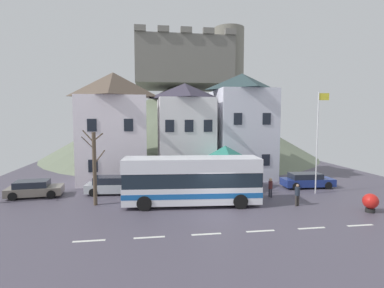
# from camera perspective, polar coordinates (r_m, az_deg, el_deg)

# --- Properties ---
(ground_plane) EXTENTS (40.00, 60.00, 0.07)m
(ground_plane) POSITION_cam_1_polar(r_m,az_deg,el_deg) (19.88, 5.35, -13.22)
(ground_plane) COLOR #4C4755
(townhouse_00) EXTENTS (6.24, 6.00, 10.51)m
(townhouse_00) POSITION_cam_1_polar(r_m,az_deg,el_deg) (30.48, -14.43, 3.07)
(townhouse_00) COLOR white
(townhouse_00) RESTS_ON ground_plane
(townhouse_01) EXTENTS (5.28, 6.05, 9.59)m
(townhouse_01) POSITION_cam_1_polar(r_m,az_deg,el_deg) (30.59, -1.34, 2.37)
(townhouse_01) COLOR white
(townhouse_01) RESTS_ON ground_plane
(townhouse_02) EXTENTS (5.60, 6.56, 10.72)m
(townhouse_02) POSITION_cam_1_polar(r_m,az_deg,el_deg) (32.12, 9.29, 3.44)
(townhouse_02) COLOR silver
(townhouse_02) RESTS_ON ground_plane
(hilltop_castle) EXTENTS (43.12, 43.12, 19.95)m
(hilltop_castle) POSITION_cam_1_polar(r_m,az_deg,el_deg) (50.48, -2.06, 5.44)
(hilltop_castle) COLOR slate
(hilltop_castle) RESTS_ON ground_plane
(transit_bus) EXTENTS (9.73, 3.27, 3.38)m
(transit_bus) POSITION_cam_1_polar(r_m,az_deg,el_deg) (21.60, -0.05, -6.97)
(transit_bus) COLOR white
(transit_bus) RESTS_ON ground_plane
(bus_shelter) EXTENTS (3.60, 3.60, 3.78)m
(bus_shelter) POSITION_cam_1_polar(r_m,az_deg,el_deg) (26.35, 6.25, -1.83)
(bus_shelter) COLOR #473D33
(bus_shelter) RESTS_ON ground_plane
(parked_car_00) EXTENTS (4.19, 2.31, 1.28)m
(parked_car_00) POSITION_cam_1_polar(r_m,az_deg,el_deg) (26.97, -27.50, -7.46)
(parked_car_00) COLOR slate
(parked_car_00) RESTS_ON ground_plane
(parked_car_01) EXTENTS (4.50, 1.97, 1.29)m
(parked_car_01) POSITION_cam_1_polar(r_m,az_deg,el_deg) (28.91, 20.77, -6.40)
(parked_car_01) COLOR navy
(parked_car_01) RESTS_ON ground_plane
(parked_car_02) EXTENTS (4.50, 2.16, 1.41)m
(parked_car_02) POSITION_cam_1_polar(r_m,az_deg,el_deg) (25.72, -14.61, -7.51)
(parked_car_02) COLOR silver
(parked_car_02) RESTS_ON ground_plane
(pedestrian_00) EXTENTS (0.34, 0.34, 1.54)m
(pedestrian_00) POSITION_cam_1_polar(r_m,az_deg,el_deg) (22.75, 19.18, -8.71)
(pedestrian_00) COLOR #38332D
(pedestrian_00) RESTS_ON ground_plane
(pedestrian_01) EXTENTS (0.31, 0.31, 1.50)m
(pedestrian_01) POSITION_cam_1_polar(r_m,az_deg,el_deg) (24.53, 14.52, -7.66)
(pedestrian_01) COLOR #2D2D38
(pedestrian_01) RESTS_ON ground_plane
(pedestrian_02) EXTENTS (0.30, 0.28, 1.63)m
(pedestrian_02) POSITION_cam_1_polar(r_m,az_deg,el_deg) (24.97, 9.50, -7.18)
(pedestrian_02) COLOR #38332D
(pedestrian_02) RESTS_ON ground_plane
(pedestrian_03) EXTENTS (0.33, 0.33, 1.51)m
(pedestrian_03) POSITION_cam_1_polar(r_m,az_deg,el_deg) (25.24, 12.68, -7.25)
(pedestrian_03) COLOR black
(pedestrian_03) RESTS_ON ground_plane
(public_bench) EXTENTS (1.76, 0.48, 0.87)m
(public_bench) POSITION_cam_1_polar(r_m,az_deg,el_deg) (28.49, 3.11, -6.58)
(public_bench) COLOR #473828
(public_bench) RESTS_ON ground_plane
(flagpole) EXTENTS (0.95, 0.10, 8.20)m
(flagpole) POSITION_cam_1_polar(r_m,az_deg,el_deg) (26.45, 22.59, 1.35)
(flagpole) COLOR silver
(flagpole) RESTS_ON ground_plane
(harbour_buoy) EXTENTS (0.98, 0.98, 1.23)m
(harbour_buoy) POSITION_cam_1_polar(r_m,az_deg,el_deg) (23.29, 30.51, -9.34)
(harbour_buoy) COLOR black
(harbour_buoy) RESTS_ON ground_plane
(bare_tree_01) EXTENTS (1.56, 1.94, 5.32)m
(bare_tree_01) POSITION_cam_1_polar(r_m,az_deg,el_deg) (22.40, -17.83, -4.05)
(bare_tree_01) COLOR brown
(bare_tree_01) RESTS_ON ground_plane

